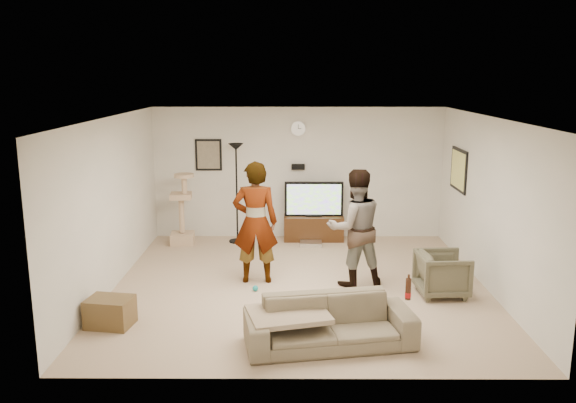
{
  "coord_description": "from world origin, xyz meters",
  "views": [
    {
      "loc": [
        -0.13,
        -8.3,
        3.09
      ],
      "look_at": [
        -0.18,
        0.2,
        1.25
      ],
      "focal_mm": 36.56,
      "sensor_mm": 36.0,
      "label": 1
    }
  ],
  "objects_px": {
    "beer_bottle": "(408,289)",
    "tv_stand": "(314,228)",
    "side_table": "(110,312)",
    "cat_tree": "(181,209)",
    "tv": "(314,199)",
    "sofa": "(329,322)",
    "person_left": "(255,222)",
    "armchair": "(442,274)",
    "floor_lamp": "(237,194)",
    "person_right": "(355,228)"
  },
  "relations": [
    {
      "from": "person_left",
      "to": "armchair",
      "type": "xyz_separation_m",
      "value": [
        2.69,
        -0.56,
        -0.61
      ]
    },
    {
      "from": "beer_bottle",
      "to": "side_table",
      "type": "xyz_separation_m",
      "value": [
        -3.61,
        0.53,
        -0.51
      ]
    },
    {
      "from": "armchair",
      "to": "floor_lamp",
      "type": "bearing_deg",
      "value": 45.95
    },
    {
      "from": "floor_lamp",
      "to": "cat_tree",
      "type": "distance_m",
      "value": 1.06
    },
    {
      "from": "sofa",
      "to": "tv",
      "type": "bearing_deg",
      "value": 80.28
    },
    {
      "from": "sofa",
      "to": "beer_bottle",
      "type": "height_order",
      "value": "beer_bottle"
    },
    {
      "from": "person_right",
      "to": "sofa",
      "type": "bearing_deg",
      "value": 63.33
    },
    {
      "from": "floor_lamp",
      "to": "armchair",
      "type": "relative_size",
      "value": 2.69
    },
    {
      "from": "armchair",
      "to": "person_right",
      "type": "bearing_deg",
      "value": 67.39
    },
    {
      "from": "beer_bottle",
      "to": "person_left",
      "type": "bearing_deg",
      "value": 130.88
    },
    {
      "from": "floor_lamp",
      "to": "side_table",
      "type": "relative_size",
      "value": 3.4
    },
    {
      "from": "cat_tree",
      "to": "person_left",
      "type": "relative_size",
      "value": 0.72
    },
    {
      "from": "floor_lamp",
      "to": "beer_bottle",
      "type": "bearing_deg",
      "value": -61.49
    },
    {
      "from": "floor_lamp",
      "to": "sofa",
      "type": "xyz_separation_m",
      "value": [
        1.46,
        -4.33,
        -0.64
      ]
    },
    {
      "from": "cat_tree",
      "to": "person_left",
      "type": "distance_m",
      "value": 2.54
    },
    {
      "from": "sofa",
      "to": "beer_bottle",
      "type": "relative_size",
      "value": 7.77
    },
    {
      "from": "tv_stand",
      "to": "side_table",
      "type": "height_order",
      "value": "tv_stand"
    },
    {
      "from": "cat_tree",
      "to": "beer_bottle",
      "type": "xyz_separation_m",
      "value": [
        3.37,
        -4.2,
        0.02
      ]
    },
    {
      "from": "cat_tree",
      "to": "side_table",
      "type": "height_order",
      "value": "cat_tree"
    },
    {
      "from": "person_left",
      "to": "beer_bottle",
      "type": "relative_size",
      "value": 7.41
    },
    {
      "from": "person_left",
      "to": "beer_bottle",
      "type": "distance_m",
      "value": 2.87
    },
    {
      "from": "tv",
      "to": "armchair",
      "type": "relative_size",
      "value": 1.6
    },
    {
      "from": "beer_bottle",
      "to": "tv_stand",
      "type": "bearing_deg",
      "value": 101.48
    },
    {
      "from": "tv",
      "to": "person_right",
      "type": "height_order",
      "value": "person_right"
    },
    {
      "from": "armchair",
      "to": "cat_tree",
      "type": "bearing_deg",
      "value": 54.78
    },
    {
      "from": "tv",
      "to": "person_left",
      "type": "relative_size",
      "value": 0.6
    },
    {
      "from": "beer_bottle",
      "to": "tv",
      "type": "bearing_deg",
      "value": 101.48
    },
    {
      "from": "cat_tree",
      "to": "armchair",
      "type": "distance_m",
      "value": 4.94
    },
    {
      "from": "tv_stand",
      "to": "beer_bottle",
      "type": "relative_size",
      "value": 4.5
    },
    {
      "from": "sofa",
      "to": "person_left",
      "type": "bearing_deg",
      "value": 104.45
    },
    {
      "from": "person_left",
      "to": "beer_bottle",
      "type": "height_order",
      "value": "person_left"
    },
    {
      "from": "person_right",
      "to": "cat_tree",
      "type": "bearing_deg",
      "value": -49.06
    },
    {
      "from": "person_right",
      "to": "beer_bottle",
      "type": "height_order",
      "value": "person_right"
    },
    {
      "from": "cat_tree",
      "to": "person_right",
      "type": "bearing_deg",
      "value": -36.19
    },
    {
      "from": "side_table",
      "to": "cat_tree",
      "type": "bearing_deg",
      "value": 86.27
    },
    {
      "from": "person_left",
      "to": "person_right",
      "type": "bearing_deg",
      "value": 172.44
    },
    {
      "from": "floor_lamp",
      "to": "cat_tree",
      "type": "bearing_deg",
      "value": -173.15
    },
    {
      "from": "cat_tree",
      "to": "sofa",
      "type": "height_order",
      "value": "cat_tree"
    },
    {
      "from": "tv_stand",
      "to": "person_left",
      "type": "distance_m",
      "value": 2.6
    },
    {
      "from": "cat_tree",
      "to": "tv_stand",
      "type": "bearing_deg",
      "value": 6.3
    },
    {
      "from": "cat_tree",
      "to": "side_table",
      "type": "xyz_separation_m",
      "value": [
        -0.24,
        -3.67,
        -0.49
      ]
    },
    {
      "from": "person_left",
      "to": "side_table",
      "type": "height_order",
      "value": "person_left"
    },
    {
      "from": "tv",
      "to": "person_right",
      "type": "xyz_separation_m",
      "value": [
        0.51,
        -2.45,
        0.08
      ]
    },
    {
      "from": "floor_lamp",
      "to": "armchair",
      "type": "distance_m",
      "value": 4.22
    },
    {
      "from": "tv_stand",
      "to": "cat_tree",
      "type": "bearing_deg",
      "value": -173.7
    },
    {
      "from": "person_right",
      "to": "armchair",
      "type": "distance_m",
      "value": 1.4
    },
    {
      "from": "tv_stand",
      "to": "side_table",
      "type": "relative_size",
      "value": 2.06
    },
    {
      "from": "person_right",
      "to": "armchair",
      "type": "relative_size",
      "value": 2.54
    },
    {
      "from": "armchair",
      "to": "sofa",
      "type": "bearing_deg",
      "value": 129.84
    },
    {
      "from": "person_right",
      "to": "person_left",
      "type": "bearing_deg",
      "value": -18.18
    }
  ]
}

